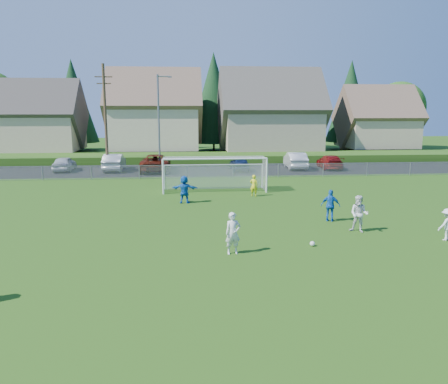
{
  "coord_description": "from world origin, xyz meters",
  "views": [
    {
      "loc": [
        -2.02,
        -15.22,
        5.78
      ],
      "look_at": [
        0.0,
        8.0,
        1.4
      ],
      "focal_mm": 35.0,
      "sensor_mm": 36.0,
      "label": 1
    }
  ],
  "objects_px": {
    "goalkeeper": "(254,185)",
    "soccer_goal": "(214,168)",
    "car_a": "(64,164)",
    "car_b": "(114,162)",
    "player_white_c": "(447,224)",
    "car_f": "(295,160)",
    "player_white_b": "(359,214)",
    "soccer_ball": "(312,244)",
    "car_e": "(239,164)",
    "player_blue_b": "(184,189)",
    "player_blue_a": "(331,206)",
    "car_g": "(330,162)",
    "player_white_a": "(233,233)",
    "car_c": "(156,163)"
  },
  "relations": [
    {
      "from": "soccer_goal",
      "to": "goalkeeper",
      "type": "bearing_deg",
      "value": -42.56
    },
    {
      "from": "car_f",
      "to": "player_white_a",
      "type": "bearing_deg",
      "value": 74.85
    },
    {
      "from": "player_blue_b",
      "to": "soccer_goal",
      "type": "distance_m",
      "value": 4.74
    },
    {
      "from": "car_f",
      "to": "car_e",
      "type": "bearing_deg",
      "value": 14.45
    },
    {
      "from": "goalkeeper",
      "to": "soccer_goal",
      "type": "height_order",
      "value": "soccer_goal"
    },
    {
      "from": "player_white_b",
      "to": "player_white_c",
      "type": "xyz_separation_m",
      "value": [
        3.43,
        -1.65,
        -0.16
      ]
    },
    {
      "from": "player_blue_b",
      "to": "player_blue_a",
      "type": "bearing_deg",
      "value": 153.35
    },
    {
      "from": "soccer_ball",
      "to": "car_a",
      "type": "distance_m",
      "value": 30.53
    },
    {
      "from": "goalkeeper",
      "to": "car_c",
      "type": "distance_m",
      "value": 15.03
    },
    {
      "from": "goalkeeper",
      "to": "car_e",
      "type": "bearing_deg",
      "value": -72.48
    },
    {
      "from": "car_b",
      "to": "car_e",
      "type": "xyz_separation_m",
      "value": [
        12.11,
        -1.1,
        -0.14
      ]
    },
    {
      "from": "car_a",
      "to": "soccer_goal",
      "type": "xyz_separation_m",
      "value": [
        13.74,
        -11.7,
        0.92
      ]
    },
    {
      "from": "player_blue_b",
      "to": "car_g",
      "type": "height_order",
      "value": "player_blue_b"
    },
    {
      "from": "player_white_b",
      "to": "car_g",
      "type": "xyz_separation_m",
      "value": [
        6.14,
        22.75,
        -0.21
      ]
    },
    {
      "from": "player_white_c",
      "to": "goalkeeper",
      "type": "xyz_separation_m",
      "value": [
        -7.07,
        10.92,
        0.01
      ]
    },
    {
      "from": "player_white_a",
      "to": "player_white_b",
      "type": "bearing_deg",
      "value": 12.8
    },
    {
      "from": "soccer_goal",
      "to": "player_blue_a",
      "type": "bearing_deg",
      "value": -59.76
    },
    {
      "from": "car_c",
      "to": "car_e",
      "type": "height_order",
      "value": "car_c"
    },
    {
      "from": "car_f",
      "to": "car_g",
      "type": "distance_m",
      "value": 3.44
    },
    {
      "from": "player_blue_b",
      "to": "car_e",
      "type": "relative_size",
      "value": 0.44
    },
    {
      "from": "player_white_b",
      "to": "car_g",
      "type": "height_order",
      "value": "player_white_b"
    },
    {
      "from": "car_b",
      "to": "car_g",
      "type": "bearing_deg",
      "value": 177.15
    },
    {
      "from": "car_b",
      "to": "player_blue_b",
      "type": "bearing_deg",
      "value": 111.85
    },
    {
      "from": "player_white_a",
      "to": "player_white_b",
      "type": "relative_size",
      "value": 0.97
    },
    {
      "from": "soccer_ball",
      "to": "player_white_a",
      "type": "bearing_deg",
      "value": -168.75
    },
    {
      "from": "soccer_ball",
      "to": "player_white_b",
      "type": "xyz_separation_m",
      "value": [
        2.83,
        1.98,
        0.78
      ]
    },
    {
      "from": "player_blue_a",
      "to": "car_f",
      "type": "height_order",
      "value": "player_blue_a"
    },
    {
      "from": "player_white_c",
      "to": "car_e",
      "type": "xyz_separation_m",
      "value": [
        -6.5,
        23.76,
        -0.06
      ]
    },
    {
      "from": "player_blue_a",
      "to": "car_g",
      "type": "height_order",
      "value": "player_blue_a"
    },
    {
      "from": "soccer_ball",
      "to": "player_white_c",
      "type": "xyz_separation_m",
      "value": [
        6.26,
        0.33,
        0.62
      ]
    },
    {
      "from": "car_b",
      "to": "goalkeeper",
      "type": "bearing_deg",
      "value": 128.0
    },
    {
      "from": "player_white_a",
      "to": "player_white_b",
      "type": "height_order",
      "value": "player_white_b"
    },
    {
      "from": "car_a",
      "to": "car_b",
      "type": "relative_size",
      "value": 0.84
    },
    {
      "from": "player_white_a",
      "to": "soccer_goal",
      "type": "xyz_separation_m",
      "value": [
        0.18,
        14.29,
        0.76
      ]
    },
    {
      "from": "player_white_c",
      "to": "car_b",
      "type": "bearing_deg",
      "value": -68.88
    },
    {
      "from": "car_g",
      "to": "player_blue_b",
      "type": "bearing_deg",
      "value": 51.39
    },
    {
      "from": "soccer_ball",
      "to": "car_f",
      "type": "height_order",
      "value": "car_f"
    },
    {
      "from": "goalkeeper",
      "to": "car_f",
      "type": "bearing_deg",
      "value": -94.57
    },
    {
      "from": "player_white_b",
      "to": "player_white_c",
      "type": "relative_size",
      "value": 1.22
    },
    {
      "from": "car_a",
      "to": "car_g",
      "type": "bearing_deg",
      "value": 176.81
    },
    {
      "from": "soccer_ball",
      "to": "player_blue_b",
      "type": "xyz_separation_m",
      "value": [
        -5.51,
        9.44,
        0.77
      ]
    },
    {
      "from": "player_blue_a",
      "to": "car_c",
      "type": "height_order",
      "value": "player_blue_a"
    },
    {
      "from": "soccer_ball",
      "to": "car_c",
      "type": "distance_m",
      "value": 25.67
    },
    {
      "from": "soccer_ball",
      "to": "car_e",
      "type": "xyz_separation_m",
      "value": [
        -0.24,
        24.1,
        0.57
      ]
    },
    {
      "from": "player_blue_a",
      "to": "car_e",
      "type": "distance_m",
      "value": 20.1
    },
    {
      "from": "player_white_c",
      "to": "car_a",
      "type": "distance_m",
      "value": 34.18
    },
    {
      "from": "goalkeeper",
      "to": "soccer_goal",
      "type": "distance_m",
      "value": 3.56
    },
    {
      "from": "player_white_b",
      "to": "soccer_goal",
      "type": "distance_m",
      "value": 13.17
    },
    {
      "from": "player_white_c",
      "to": "car_f",
      "type": "distance_m",
      "value": 24.82
    },
    {
      "from": "car_b",
      "to": "car_a",
      "type": "bearing_deg",
      "value": -2.67
    }
  ]
}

